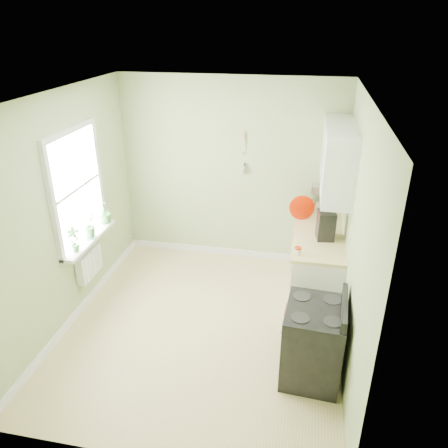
% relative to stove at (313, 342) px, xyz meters
% --- Properties ---
extents(floor, '(3.20, 3.60, 0.02)m').
position_rel_stove_xyz_m(floor, '(-1.28, 0.54, -0.43)').
color(floor, tan).
rests_on(floor, ground).
extents(ceiling, '(3.20, 3.60, 0.02)m').
position_rel_stove_xyz_m(ceiling, '(-1.28, 0.54, 2.29)').
color(ceiling, white).
rests_on(ceiling, wall_back).
extents(wall_back, '(3.20, 0.02, 2.70)m').
position_rel_stove_xyz_m(wall_back, '(-1.28, 2.35, 0.93)').
color(wall_back, '#A3B67C').
rests_on(wall_back, floor).
extents(wall_left, '(0.02, 3.60, 2.70)m').
position_rel_stove_xyz_m(wall_left, '(-2.89, 0.54, 0.93)').
color(wall_left, '#A3B67C').
rests_on(wall_left, floor).
extents(wall_right, '(0.02, 3.60, 2.70)m').
position_rel_stove_xyz_m(wall_right, '(0.33, 0.54, 0.93)').
color(wall_right, '#A3B67C').
rests_on(wall_right, floor).
extents(base_cabinets, '(0.60, 1.60, 0.87)m').
position_rel_stove_xyz_m(base_cabinets, '(0.02, 1.54, 0.01)').
color(base_cabinets, white).
rests_on(base_cabinets, floor).
extents(countertop, '(0.64, 1.60, 0.04)m').
position_rel_stove_xyz_m(countertop, '(0.01, 1.54, 0.47)').
color(countertop, beige).
rests_on(countertop, base_cabinets).
extents(upper_cabinets, '(0.35, 1.40, 0.80)m').
position_rel_stove_xyz_m(upper_cabinets, '(0.15, 1.64, 1.43)').
color(upper_cabinets, white).
rests_on(upper_cabinets, wall_right).
extents(window, '(0.06, 1.14, 1.44)m').
position_rel_stove_xyz_m(window, '(-2.86, 0.84, 1.13)').
color(window, white).
rests_on(window, wall_left).
extents(window_sill, '(0.18, 1.14, 0.04)m').
position_rel_stove_xyz_m(window_sill, '(-2.79, 0.84, 0.46)').
color(window_sill, white).
rests_on(window_sill, wall_left).
extents(radiator, '(0.12, 0.50, 0.35)m').
position_rel_stove_xyz_m(radiator, '(-2.82, 0.79, 0.13)').
color(radiator, white).
rests_on(radiator, wall_left).
extents(wall_utensils, '(0.02, 0.14, 0.58)m').
position_rel_stove_xyz_m(wall_utensils, '(-1.08, 2.32, 1.14)').
color(wall_utensils, beige).
rests_on(wall_utensils, wall_back).
extents(stove, '(0.64, 0.71, 0.94)m').
position_rel_stove_xyz_m(stove, '(0.00, 0.00, 0.00)').
color(stove, black).
rests_on(stove, floor).
extents(stand_mixer, '(0.24, 0.37, 0.42)m').
position_rel_stove_xyz_m(stand_mixer, '(-0.03, 2.28, 0.67)').
color(stand_mixer, '#B2B2B7').
rests_on(stand_mixer, countertop).
extents(kettle, '(0.19, 0.11, 0.19)m').
position_rel_stove_xyz_m(kettle, '(-0.23, 2.24, 0.58)').
color(kettle, silver).
rests_on(kettle, countertop).
extents(coffee_maker, '(0.23, 0.25, 0.36)m').
position_rel_stove_xyz_m(coffee_maker, '(0.08, 1.36, 0.66)').
color(coffee_maker, black).
rests_on(coffee_maker, countertop).
extents(red_tray, '(0.34, 0.12, 0.34)m').
position_rel_stove_xyz_m(red_tray, '(-0.23, 1.88, 0.66)').
color(red_tray, '#AB1A00').
rests_on(red_tray, countertop).
extents(jar, '(0.08, 0.08, 0.09)m').
position_rel_stove_xyz_m(jar, '(-0.23, 0.90, 0.53)').
color(jar, beige).
rests_on(jar, countertop).
extents(plant_a, '(0.20, 0.19, 0.32)m').
position_rel_stove_xyz_m(plant_a, '(-2.78, 0.48, 0.64)').
color(plant_a, '#32632C').
rests_on(plant_a, window_sill).
extents(plant_b, '(0.17, 0.20, 0.32)m').
position_rel_stove_xyz_m(plant_b, '(-2.78, 0.87, 0.64)').
color(plant_b, '#32632C').
rests_on(plant_b, window_sill).
extents(plant_c, '(0.18, 0.18, 0.32)m').
position_rel_stove_xyz_m(plant_c, '(-2.78, 1.29, 0.64)').
color(plant_c, '#32632C').
rests_on(plant_c, window_sill).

